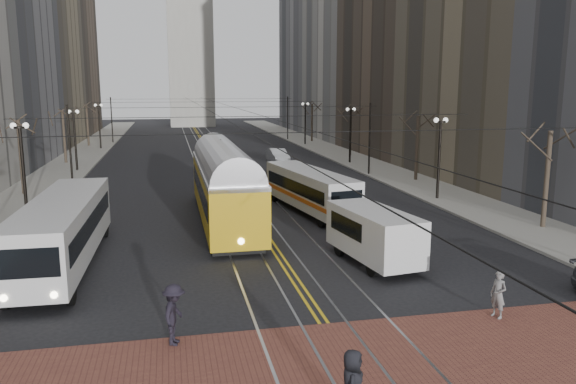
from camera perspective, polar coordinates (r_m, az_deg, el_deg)
name	(u,v)px	position (r m, az deg, el deg)	size (l,w,h in m)	color
ground	(317,313)	(20.60, 2.93, -12.14)	(260.00, 260.00, 0.00)	black
sidewalk_left	(75,162)	(64.62, -20.86, 2.88)	(5.00, 140.00, 0.15)	gray
sidewalk_right	(342,155)	(66.88, 5.47, 3.77)	(5.00, 140.00, 0.15)	gray
crosswalk_band	(352,366)	(17.13, 6.52, -17.12)	(25.00, 6.00, 0.01)	brown
streetcar_rails	(215,159)	(64.04, -7.47, 3.36)	(4.80, 130.00, 0.02)	gray
centre_lines	(215,159)	(64.04, -7.47, 3.36)	(0.42, 130.00, 0.01)	gold
building_left_far	(39,14)	(107.04, -23.97, 16.16)	(16.00, 20.00, 40.00)	brown
building_right_mid	(427,10)	(71.76, 13.89, 17.53)	(16.00, 20.00, 34.00)	brown
building_right_far	(332,22)	(109.37, 4.45, 16.87)	(16.00, 20.00, 40.00)	slate
lamp_posts	(229,150)	(47.64, -5.96, 4.31)	(27.60, 57.20, 5.60)	black
street_trees	(222,142)	(54.07, -6.70, 5.04)	(31.68, 53.28, 5.60)	#382D23
trolley_wires	(222,132)	(53.57, -6.68, 6.04)	(25.96, 120.00, 6.60)	black
transit_bus	(63,233)	(27.11, -21.86, -3.90)	(2.54, 12.21, 3.05)	silver
streetcar	(224,192)	(33.62, -6.49, 0.02)	(2.88, 15.50, 3.65)	gold
rear_bus	(310,191)	(36.17, 2.22, 0.06)	(2.26, 10.39, 2.71)	silver
cargo_van	(374,237)	(25.89, 8.70, -4.55)	(2.17, 5.64, 2.50)	silver
sedan_grey	(280,176)	(46.79, -0.81, 1.63)	(1.60, 3.97, 1.35)	#44464C
sedan_silver	(278,156)	(59.79, -1.04, 3.68)	(1.63, 4.67, 1.54)	#A2A4A9
pedestrian_b	(498,294)	(21.18, 20.58, -9.70)	(0.61, 0.40, 1.68)	gray
pedestrian_d	(174,314)	(18.23, -11.49, -12.09)	(1.26, 0.72, 1.95)	black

